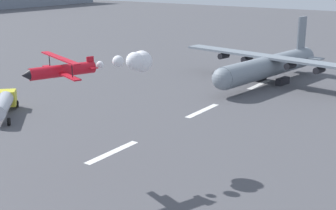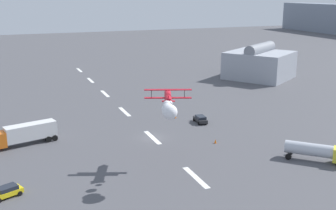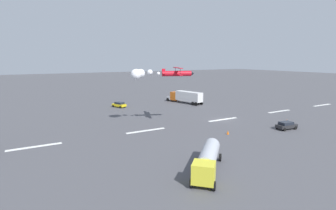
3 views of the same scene
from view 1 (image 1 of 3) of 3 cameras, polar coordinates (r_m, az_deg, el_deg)
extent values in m
cube|color=white|center=(51.81, -6.81, -5.75)|extent=(8.00, 0.90, 0.01)
cube|color=white|center=(66.48, 4.23, -0.70)|extent=(8.00, 0.90, 0.01)
cube|color=white|center=(83.03, 11.07, 2.46)|extent=(8.00, 0.90, 0.01)
cylinder|color=gray|center=(83.72, 12.21, 4.64)|extent=(26.90, 7.44, 3.70)
sphere|color=gray|center=(72.84, 6.74, 3.21)|extent=(3.52, 3.52, 3.52)
cube|color=gray|center=(83.41, 12.28, 5.76)|extent=(8.06, 34.67, 0.40)
cylinder|color=black|center=(88.41, 6.82, 6.00)|extent=(2.53, 1.43, 1.10)
cylinder|color=black|center=(85.49, 9.63, 5.54)|extent=(2.53, 1.43, 1.10)
cylinder|color=black|center=(81.14, 14.71, 4.67)|extent=(2.53, 1.43, 1.10)
cylinder|color=black|center=(78.87, 18.00, 4.09)|extent=(2.53, 1.43, 1.10)
cube|color=gray|center=(92.63, 16.04, 8.51)|extent=(2.81, 0.69, 6.00)
cube|color=gray|center=(93.29, 15.82, 5.74)|extent=(3.26, 9.19, 0.24)
cube|color=black|center=(83.93, 13.84, 2.85)|extent=(3.31, 1.44, 1.20)
cube|color=black|center=(86.25, 11.13, 3.37)|extent=(3.31, 1.44, 1.20)
cylinder|color=red|center=(42.55, -12.75, 4.12)|extent=(5.99, 3.11, 1.09)
cube|color=red|center=(42.51, -12.98, 3.89)|extent=(3.22, 7.21, 0.12)
cube|color=red|center=(42.26, -13.10, 5.63)|extent=(3.22, 7.21, 0.12)
cylinder|color=black|center=(40.01, -11.64, 4.18)|extent=(0.08, 0.08, 1.32)
cylinder|color=black|center=(44.78, -14.29, 5.27)|extent=(0.08, 0.08, 1.32)
cube|color=red|center=(43.51, -9.49, 5.16)|extent=(0.69, 0.34, 1.10)
cube|color=red|center=(43.58, -9.46, 4.65)|extent=(1.26, 2.08, 0.08)
cone|color=black|center=(41.47, -17.03, 3.50)|extent=(0.98, 1.11, 0.92)
sphere|color=white|center=(44.27, -8.32, 4.89)|extent=(0.70, 0.70, 0.70)
sphere|color=white|center=(44.49, -6.12, 5.34)|extent=(1.11, 1.11, 1.11)
sphere|color=white|center=(45.54, -4.08, 5.38)|extent=(1.76, 1.76, 1.76)
sphere|color=white|center=(46.26, -3.25, 5.34)|extent=(2.14, 2.14, 2.14)
cube|color=yellow|center=(70.71, -19.05, 0.81)|extent=(3.25, 3.25, 2.20)
cylinder|color=#B7BCC6|center=(66.01, -19.66, -0.08)|extent=(6.79, 6.84, 2.10)
cylinder|color=black|center=(71.76, -19.85, 0.04)|extent=(0.93, 0.94, 1.00)
cylinder|color=black|center=(71.39, -17.96, 0.14)|extent=(0.93, 0.94, 1.00)
cylinder|color=black|center=(63.38, -18.88, -1.94)|extent=(0.93, 0.94, 1.00)
camera|label=2|loc=(88.78, 32.18, 18.68)|focal=45.44mm
camera|label=3|loc=(95.49, -19.45, 11.92)|focal=28.19mm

